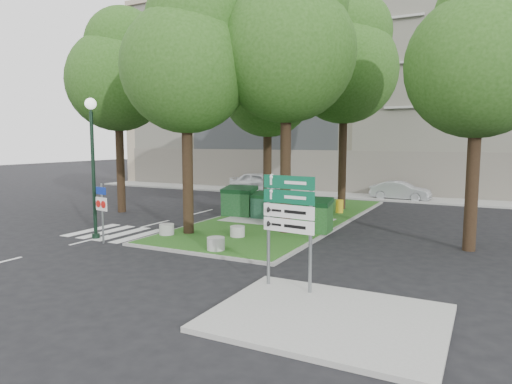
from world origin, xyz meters
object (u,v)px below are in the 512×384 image
Objects in this scene: tree_median_near_left at (188,55)px; bollard_right at (216,244)px; tree_median_mid at (270,82)px; car_white at (259,182)px; tree_street_left at (119,71)px; dumpster_d at (313,215)px; street_lamp at (93,151)px; dumpster_b at (267,206)px; car_silver at (400,191)px; traffic_sign_pole at (102,205)px; litter_bin at (340,206)px; dumpster_a at (239,201)px; tree_street_right at (482,52)px; tree_median_near_right at (289,39)px; dumpster_c at (292,209)px; tree_median_far at (346,60)px; bollard_mid at (237,231)px; directional_sign at (289,214)px; bollard_left at (167,229)px.

bollard_right is (2.50, -2.06, -6.97)m from tree_median_near_left.
car_white is (-5.12, 8.96, -6.21)m from tree_median_mid.
tree_street_left reaches higher than dumpster_d.
dumpster_b is at bearing 57.66° from street_lamp.
traffic_sign_pole is at bearing 160.48° from car_silver.
tree_median_near_left is at bearing -116.41° from litter_bin.
dumpster_a is at bearing -116.31° from tree_median_mid.
car_silver is (-4.73, 13.11, -6.35)m from tree_street_right.
tree_median_near_right is 2.05× the size of street_lamp.
dumpster_c is 6.11m from bollard_right.
bollard_right is 4.85m from traffic_sign_pole.
litter_bin reaches higher than bollard_right.
tree_median_far reaches higher than dumpster_d.
tree_median_mid is 8.30m from dumpster_d.
tree_median_near_right reaches higher than bollard_mid.
tree_street_right reaches higher than tree_median_mid.
dumpster_c is at bearing 133.66° from dumpster_d.
bollard_right is at bearing -103.78° from tree_median_near_right.
street_lamp is 20.13m from car_silver.
bollard_mid is (-2.33, -2.31, -0.48)m from dumpster_d.
tree_median_near_left is 6.53m from tree_median_mid.
litter_bin is (2.71, 3.27, -0.28)m from dumpster_b.
street_lamp is at bearing -123.58° from dumpster_b.
bollard_right is 0.27× the size of traffic_sign_pole.
tree_median_near_right is at bearing 29.74° from tree_median_near_left.
tree_median_far is 20.26× the size of bollard_mid.
directional_sign is at bearing -62.23° from tree_median_mid.
tree_median_near_right is 2.54× the size of car_white.
tree_median_near_left is 4.53× the size of traffic_sign_pole.
tree_street_right is 1.80× the size of street_lamp.
tree_median_near_left is 3.58× the size of directional_sign.
tree_median_near_right is 7.09m from tree_street_right.
litter_bin is (4.63, 8.69, 0.13)m from bollard_left.
dumpster_b is at bearing 130.19° from tree_median_near_right.
tree_median_mid reaches higher than car_silver.
bollard_right reaches higher than bollard_mid.
tree_street_left is at bearing -158.20° from tree_median_mid.
traffic_sign_pole is (-6.11, -10.70, 1.03)m from litter_bin.
tree_median_near_right is 16.54× the size of litter_bin.
dumpster_a is 0.73× the size of traffic_sign_pole.
dumpster_d reaches higher than bollard_left.
car_silver is (5.27, 9.11, -6.35)m from tree_median_mid.
bollard_right is 10.11m from litter_bin.
tree_median_far is at bearing -133.31° from car_white.
dumpster_b is at bearing 143.03° from dumpster_d.
tree_median_near_left is 16.84× the size of bollard_right.
tree_median_mid is at bearing 153.79° from car_silver.
dumpster_d is (4.41, 2.55, -6.51)m from tree_median_near_left.
dumpster_c is 0.37× the size of car_white.
dumpster_d is at bearing -45.28° from tree_median_mid.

